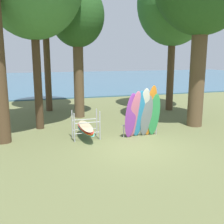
{
  "coord_description": "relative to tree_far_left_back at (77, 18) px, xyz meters",
  "views": [
    {
      "loc": [
        -3.76,
        -9.49,
        3.59
      ],
      "look_at": [
        -0.34,
        1.87,
        1.1
      ],
      "focal_mm": 43.57,
      "sensor_mm": 36.0,
      "label": 1
    }
  ],
  "objects": [
    {
      "name": "ground_plane",
      "position": [
        1.07,
        -6.11,
        -5.58
      ],
      "size": [
        80.0,
        80.0,
        0.0
      ],
      "primitive_type": "plane",
      "color": "#60663D"
    },
    {
      "name": "board_storage_rack",
      "position": [
        -0.5,
        -4.36,
        -5.08
      ],
      "size": [
        1.15,
        2.13,
        1.25
      ],
      "color": "#9EA0A5",
      "rests_on": "ground"
    },
    {
      "name": "leaning_board_pile",
      "position": [
        1.94,
        -4.87,
        -4.52
      ],
      "size": [
        1.75,
        0.77,
        2.34
      ],
      "color": "purple",
      "rests_on": "ground"
    },
    {
      "name": "tree_far_left_back",
      "position": [
        0.0,
        0.0,
        0.0
      ],
      "size": [
        3.01,
        3.01,
        7.47
      ],
      "color": "brown",
      "rests_on": "ground"
    },
    {
      "name": "lake_water",
      "position": [
        1.07,
        24.94,
        -5.53
      ],
      "size": [
        80.0,
        36.0,
        0.1
      ],
      "primitive_type": "cube",
      "color": "#38607A",
      "rests_on": "ground"
    },
    {
      "name": "tree_deep_back",
      "position": [
        6.1,
        0.36,
        1.13
      ],
      "size": [
        4.52,
        4.52,
        9.35
      ],
      "color": "#4C3823",
      "rests_on": "ground"
    }
  ]
}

